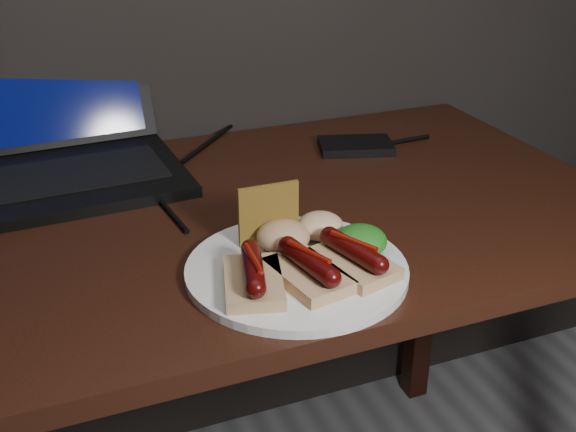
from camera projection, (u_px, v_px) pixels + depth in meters
The scene contains 12 objects.
desk at pixel (179, 274), 1.11m from camera, with size 1.40×0.70×0.75m.
laptop at pixel (48, 146), 1.21m from camera, with size 0.43×0.38×0.25m.
hard_drive at pixel (356, 146), 1.33m from camera, with size 0.13×0.08×0.02m, color black.
desk_cables at pixel (153, 178), 1.21m from camera, with size 1.06×0.43×0.01m.
plate at pixel (297, 270), 0.93m from camera, with size 0.29×0.29×0.01m, color white.
bread_sausage_left at pixel (253, 276), 0.88m from camera, with size 0.10×0.13×0.04m.
bread_sausage_center at pixel (308, 269), 0.89m from camera, with size 0.09×0.13×0.04m.
bread_sausage_right at pixel (353, 258), 0.91m from camera, with size 0.10×0.13×0.04m.
crispbread at pixel (269, 214), 0.97m from camera, with size 0.09×0.01×0.09m, color olive.
salad_greens at pixel (361, 241), 0.95m from camera, with size 0.07×0.07×0.04m, color #114E0F.
salsa_mound at pixel (283, 236), 0.96m from camera, with size 0.07×0.07×0.04m, color maroon.
coleslaw_mound at pixel (320, 226), 0.99m from camera, with size 0.06×0.06×0.04m, color beige.
Camera 1 is at (-0.20, 0.43, 1.23)m, focal length 45.00 mm.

